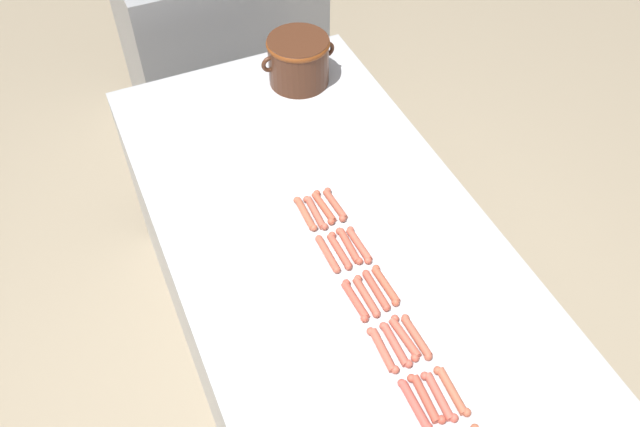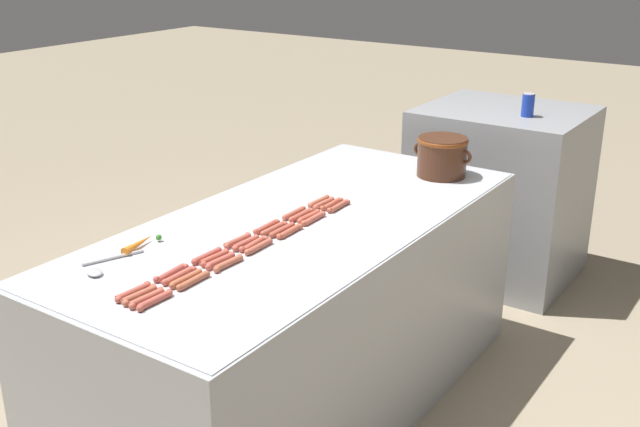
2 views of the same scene
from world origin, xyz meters
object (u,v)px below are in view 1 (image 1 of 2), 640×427
hot_dog_5 (328,254)px  hot_dog_2 (415,405)px  back_cabinet (218,38)px  hot_dog_17 (405,338)px  hot_dog_19 (349,246)px  hot_dog_26 (359,245)px  hot_dog_27 (335,204)px  bean_pot (298,58)px  hot_dog_11 (366,296)px  hot_dog_12 (339,251)px  hot_dog_6 (305,214)px  hot_dog_23 (452,391)px  hot_dog_4 (355,300)px  hot_dog_24 (417,337)px  hot_dog_9 (425,399)px  hot_dog_3 (383,350)px  hot_dog_16 (439,396)px  hot_dog_18 (376,290)px  hot_dog_10 (395,345)px  hot_dog_20 (324,207)px  hot_dog_25 (386,285)px  hot_dog_13 (315,213)px

hot_dog_5 → hot_dog_2: bearing=-89.9°
back_cabinet → hot_dog_17: back_cabinet is taller
hot_dog_19 → hot_dog_26: bearing=-17.5°
hot_dog_27 → bean_pot: bearing=77.0°
hot_dog_11 → hot_dog_12: bearing=90.0°
hot_dog_6 → hot_dog_23: same height
hot_dog_12 → back_cabinet: bearing=85.0°
hot_dog_4 → hot_dog_11: bearing=-0.2°
hot_dog_6 → hot_dog_24: same height
hot_dog_9 → hot_dog_26: 0.51m
hot_dog_3 → hot_dog_16: same height
hot_dog_16 → hot_dog_18: same height
back_cabinet → hot_dog_10: back_cabinet is taller
hot_dog_6 → hot_dog_11: same height
hot_dog_10 → hot_dog_16: bearing=-80.1°
hot_dog_16 → hot_dog_20: (-0.00, 0.70, 0.00)m
hot_dog_16 → hot_dog_20: bearing=90.1°
hot_dog_25 → hot_dog_10: bearing=-110.4°
hot_dog_4 → hot_dog_20: bearing=79.8°
hot_dog_10 → hot_dog_25: same height
hot_dog_17 → bean_pot: bearing=81.1°
hot_dog_2 → hot_dog_16: (0.07, -0.01, 0.00)m
hot_dog_24 → hot_dog_26: bearing=90.1°
hot_dog_6 → hot_dog_26: size_ratio=1.00×
hot_dog_6 → hot_dog_27: (0.10, -0.00, 0.00)m
hot_dog_16 → hot_dog_11: bearing=95.2°
hot_dog_13 → bean_pot: bean_pot is taller
hot_dog_5 → hot_dog_24: bearing=-74.1°
hot_dog_17 → hot_dog_10: bearing=-166.5°
hot_dog_3 → hot_dog_20: (0.07, 0.52, 0.00)m
hot_dog_23 → hot_dog_24: size_ratio=1.00×
hot_dog_11 → hot_dog_25: size_ratio=1.00×
back_cabinet → hot_dog_20: size_ratio=6.66×
hot_dog_10 → hot_dog_12: same height
bean_pot → hot_dog_2: bearing=-100.6°
hot_dog_20 → hot_dog_13: bearing=-162.7°
hot_dog_23 → hot_dog_27: (-0.00, 0.69, 0.00)m
hot_dog_13 → hot_dog_23: same height
hot_dog_26 → hot_dog_3: bearing=-106.3°
hot_dog_19 → hot_dog_11: bearing=-100.7°
hot_dog_3 → hot_dog_12: (0.04, 0.35, 0.00)m
back_cabinet → hot_dog_10: (-0.15, -2.11, 0.37)m
hot_dog_17 → hot_dog_26: (0.03, 0.33, 0.00)m
hot_dog_11 → hot_dog_27: (0.07, 0.35, 0.00)m
hot_dog_4 → hot_dog_19: 0.20m
hot_dog_10 → bean_pot: size_ratio=0.51×
hot_dog_18 → hot_dog_19: (-0.00, 0.18, 0.00)m
hot_dog_2 → hot_dog_11: bearing=84.0°
hot_dog_6 → hot_dog_18: 0.35m
hot_dog_23 → hot_dog_25: (-0.00, 0.35, 0.00)m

